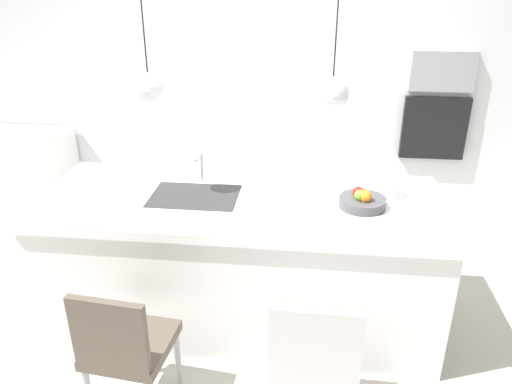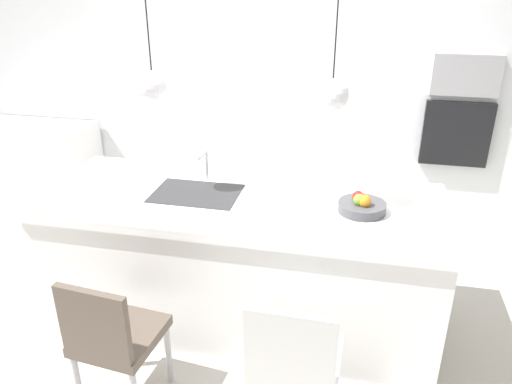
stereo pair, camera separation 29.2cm
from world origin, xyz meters
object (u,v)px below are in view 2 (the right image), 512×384
at_px(fruit_bowl, 362,205).
at_px(microwave, 466,75).
at_px(chair_near, 113,336).
at_px(chair_middle, 294,362).
at_px(oven, 456,134).

height_order(fruit_bowl, microwave, microwave).
bearing_deg(fruit_bowl, chair_near, -144.68).
relative_size(chair_near, chair_middle, 0.95).
bearing_deg(oven, chair_middle, -112.32).
bearing_deg(chair_middle, chair_near, 179.57).
bearing_deg(fruit_bowl, microwave, 64.86).
bearing_deg(microwave, chair_near, -128.66).
xyz_separation_m(oven, chair_near, (-2.00, -2.50, -0.48)).
bearing_deg(chair_near, fruit_bowl, 35.32).
relative_size(microwave, chair_middle, 0.59).
height_order(fruit_bowl, chair_middle, fruit_bowl).
height_order(fruit_bowl, oven, oven).
height_order(oven, chair_middle, oven).
distance_m(microwave, oven, 0.50).
height_order(microwave, chair_near, microwave).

